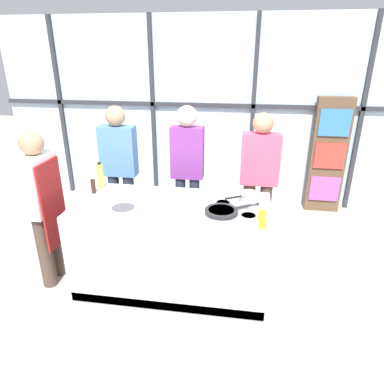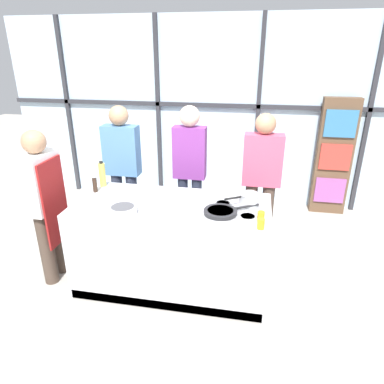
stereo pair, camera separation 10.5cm
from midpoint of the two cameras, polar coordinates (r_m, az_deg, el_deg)
The scene contains 16 objects.
ground_plane at distance 3.81m, azimuth -3.89°, elevation -14.69°, with size 18.00×18.00×0.00m, color #ADA89E.
back_window_wall at distance 5.41m, azimuth 1.16°, elevation 12.95°, with size 6.40×0.10×2.80m.
bookshelf at distance 5.44m, azimuth 21.20°, elevation 5.57°, with size 0.50×0.19×1.71m.
demo_island at distance 3.56m, azimuth -4.07°, elevation -8.81°, with size 1.91×0.89×0.92m.
chef at distance 3.72m, azimuth -24.33°, elevation -1.54°, with size 0.24×0.46×1.62m.
spectator_far_left at distance 4.39m, azimuth -12.67°, elevation 4.32°, with size 0.44×0.24×1.71m.
spectator_center_left at distance 4.15m, azimuth -1.51°, elevation 4.36°, with size 0.39×0.24×1.73m.
spectator_center_right at distance 4.11m, azimuth 10.40°, elevation 2.86°, with size 0.45×0.23×1.67m.
frying_pan at distance 3.15m, azimuth 4.08°, elevation -3.20°, with size 0.50×0.37×0.04m.
saucepan at distance 3.35m, azimuth 8.56°, elevation -1.00°, with size 0.33×0.24×0.12m.
white_plate at distance 3.40m, azimuth -11.27°, elevation -1.87°, with size 0.27×0.27×0.01m, color white.
mixing_bowl at distance 3.18m, azimuth -12.27°, elevation -3.08°, with size 0.26×0.26×0.07m.
oil_bottle at distance 3.85m, azimuth -15.80°, elevation 2.66°, with size 0.07×0.07×0.29m.
pepper_grinder at distance 3.72m, azimuth -16.92°, elevation 1.00°, with size 0.05×0.05×0.18m.
juice_glass_near at distance 2.94m, azimuth 10.70°, elevation -5.07°, with size 0.06×0.06×0.09m, color orange.
juice_glass_far at distance 3.06m, azimuth 10.65°, elevation -3.86°, with size 0.06×0.06×0.09m, color orange.
Camera 1 is at (0.66, -2.97, 2.30)m, focal length 32.00 mm.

